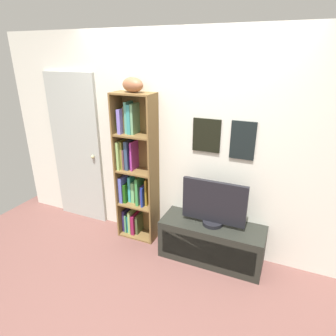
# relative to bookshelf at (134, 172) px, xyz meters

# --- Properties ---
(ground) EXTENTS (5.20, 5.20, 0.04)m
(ground) POSITION_rel_bookshelf_xyz_m (0.57, -1.00, -0.87)
(ground) COLOR brown
(back_wall) EXTENTS (4.80, 0.08, 2.44)m
(back_wall) POSITION_rel_bookshelf_xyz_m (0.57, 0.13, 0.37)
(back_wall) COLOR silver
(back_wall) RESTS_ON ground
(bookshelf) EXTENTS (0.48, 0.26, 1.80)m
(bookshelf) POSITION_rel_bookshelf_xyz_m (0.00, 0.00, 0.00)
(bookshelf) COLOR brown
(bookshelf) RESTS_ON ground
(football) EXTENTS (0.31, 0.23, 0.16)m
(football) POSITION_rel_bookshelf_xyz_m (0.05, -0.03, 1.02)
(football) COLOR #91593B
(football) RESTS_ON bookshelf
(tv_stand) EXTENTS (1.13, 0.42, 0.45)m
(tv_stand) POSITION_rel_bookshelf_xyz_m (1.02, -0.11, -0.63)
(tv_stand) COLOR black
(tv_stand) RESTS_ON ground
(television) EXTENTS (0.69, 0.22, 0.51)m
(television) POSITION_rel_bookshelf_xyz_m (1.02, -0.11, -0.15)
(television) COLOR black
(television) RESTS_ON tv_stand
(door) EXTENTS (0.75, 0.09, 1.98)m
(door) POSITION_rel_bookshelf_xyz_m (-0.91, 0.07, 0.14)
(door) COLOR #A8AEA6
(door) RESTS_ON ground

